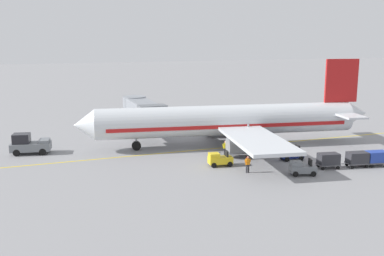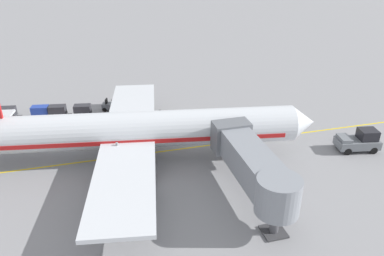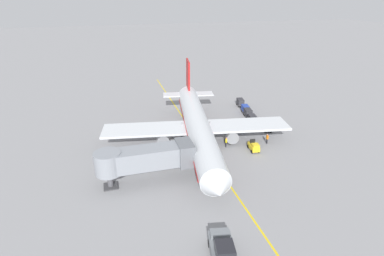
% 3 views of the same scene
% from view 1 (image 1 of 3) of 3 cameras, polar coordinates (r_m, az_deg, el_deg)
% --- Properties ---
extents(ground_plane, '(400.00, 400.00, 0.00)m').
position_cam_1_polar(ground_plane, '(56.32, 6.27, -2.29)').
color(ground_plane, gray).
extents(gate_lead_in_line, '(0.24, 80.00, 0.01)m').
position_cam_1_polar(gate_lead_in_line, '(56.32, 6.27, -2.29)').
color(gate_lead_in_line, gold).
rests_on(gate_lead_in_line, ground).
extents(parked_airliner, '(30.45, 37.25, 10.63)m').
position_cam_1_polar(parked_airliner, '(55.59, 4.75, 0.91)').
color(parked_airliner, silver).
rests_on(parked_airliner, ground).
extents(jet_bridge, '(12.44, 3.50, 4.98)m').
position_cam_1_polar(jet_bridge, '(61.51, -6.31, 2.15)').
color(jet_bridge, gray).
rests_on(jet_bridge, ground).
extents(pushback_tractor, '(2.97, 4.73, 2.40)m').
position_cam_1_polar(pushback_tractor, '(55.42, -19.93, -1.97)').
color(pushback_tractor, slate).
rests_on(pushback_tractor, ground).
extents(baggage_tug_lead, '(1.92, 2.75, 1.62)m').
position_cam_1_polar(baggage_tug_lead, '(45.46, 13.79, -4.96)').
color(baggage_tug_lead, slate).
rests_on(baggage_tug_lead, ground).
extents(baggage_tug_trailing, '(1.40, 2.56, 1.62)m').
position_cam_1_polar(baggage_tug_trailing, '(50.73, 12.45, -3.20)').
color(baggage_tug_trailing, navy).
rests_on(baggage_tug_trailing, ground).
extents(baggage_tug_spare, '(1.53, 2.62, 1.62)m').
position_cam_1_polar(baggage_tug_spare, '(47.33, 3.51, -4.00)').
color(baggage_tug_spare, gold).
rests_on(baggage_tug_spare, ground).
extents(baggage_cart_front, '(1.64, 2.97, 1.58)m').
position_cam_1_polar(baggage_cart_front, '(48.45, 16.92, -3.83)').
color(baggage_cart_front, '#4C4C51').
rests_on(baggage_cart_front, ground).
extents(baggage_cart_second_in_train, '(1.64, 2.97, 1.58)m').
position_cam_1_polar(baggage_cart_second_in_train, '(49.91, 20.22, -3.60)').
color(baggage_cart_second_in_train, '#4C4C51').
rests_on(baggage_cart_second_in_train, ground).
extents(baggage_cart_third_in_train, '(1.64, 2.97, 1.58)m').
position_cam_1_polar(baggage_cart_third_in_train, '(51.02, 22.35, -3.44)').
color(baggage_cart_third_in_train, '#4C4C51').
rests_on(baggage_cart_third_in_train, ground).
extents(ground_crew_wing_walker, '(0.25, 0.73, 1.69)m').
position_cam_1_polar(ground_crew_wing_walker, '(45.20, 7.08, -4.49)').
color(ground_crew_wing_walker, '#232328').
rests_on(ground_crew_wing_walker, ground).
extents(ground_crew_loader, '(0.34, 0.72, 1.69)m').
position_cam_1_polar(ground_crew_loader, '(51.46, 4.26, -2.47)').
color(ground_crew_loader, '#232328').
rests_on(ground_crew_loader, ground).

